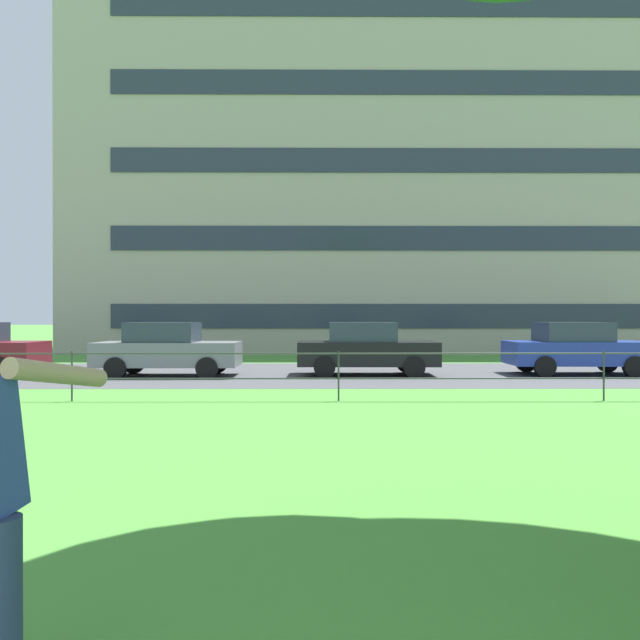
{
  "coord_description": "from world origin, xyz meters",
  "views": [
    {
      "loc": [
        2.22,
        0.82,
        1.66
      ],
      "look_at": [
        2.26,
        7.94,
        1.64
      ],
      "focal_mm": 33.21,
      "sensor_mm": 36.0,
      "label": 1
    }
  ],
  "objects_px": {
    "car_blue_center": "(576,348)",
    "car_black_left": "(366,348)",
    "apartment_building_background": "(400,182)",
    "car_grey_far_left": "(167,349)"
  },
  "relations": [
    {
      "from": "car_grey_far_left",
      "to": "car_blue_center",
      "type": "bearing_deg",
      "value": 1.98
    },
    {
      "from": "car_black_left",
      "to": "car_blue_center",
      "type": "xyz_separation_m",
      "value": [
        6.19,
        0.15,
        0.0
      ]
    },
    {
      "from": "car_grey_far_left",
      "to": "car_black_left",
      "type": "distance_m",
      "value": 5.7
    },
    {
      "from": "car_black_left",
      "to": "car_blue_center",
      "type": "bearing_deg",
      "value": 1.36
    },
    {
      "from": "car_blue_center",
      "to": "car_black_left",
      "type": "bearing_deg",
      "value": -178.64
    },
    {
      "from": "apartment_building_background",
      "to": "car_black_left",
      "type": "bearing_deg",
      "value": -101.88
    },
    {
      "from": "car_grey_far_left",
      "to": "car_black_left",
      "type": "relative_size",
      "value": 0.99
    },
    {
      "from": "car_grey_far_left",
      "to": "apartment_building_background",
      "type": "bearing_deg",
      "value": 59.35
    },
    {
      "from": "apartment_building_background",
      "to": "car_blue_center",
      "type": "bearing_deg",
      "value": -77.65
    },
    {
      "from": "car_black_left",
      "to": "apartment_building_background",
      "type": "relative_size",
      "value": 0.12
    }
  ]
}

